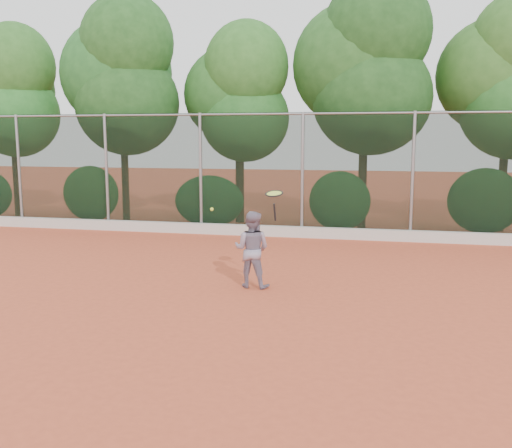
# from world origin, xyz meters

# --- Properties ---
(ground) EXTENTS (80.00, 80.00, 0.00)m
(ground) POSITION_xyz_m (0.00, 0.00, 0.00)
(ground) COLOR #C74E2F
(ground) RESTS_ON ground
(concrete_curb) EXTENTS (24.00, 0.20, 0.30)m
(concrete_curb) POSITION_xyz_m (0.00, 6.82, 0.15)
(concrete_curb) COLOR beige
(concrete_curb) RESTS_ON ground
(tennis_player) EXTENTS (0.76, 0.62, 1.44)m
(tennis_player) POSITION_xyz_m (-0.14, 1.27, 0.72)
(tennis_player) COLOR gray
(tennis_player) RESTS_ON ground
(chainlink_fence) EXTENTS (24.09, 0.09, 3.50)m
(chainlink_fence) POSITION_xyz_m (-0.00, 7.00, 1.86)
(chainlink_fence) COLOR black
(chainlink_fence) RESTS_ON ground
(foliage_backdrop) EXTENTS (23.70, 3.63, 7.55)m
(foliage_backdrop) POSITION_xyz_m (-0.55, 8.98, 4.40)
(foliage_backdrop) COLOR #472B1B
(foliage_backdrop) RESTS_ON ground
(tennis_racket) EXTENTS (0.38, 0.38, 0.57)m
(tennis_racket) POSITION_xyz_m (0.30, 1.19, 1.75)
(tennis_racket) COLOR black
(tennis_racket) RESTS_ON ground
(tennis_ball_in_flight) EXTENTS (0.07, 0.07, 0.07)m
(tennis_ball_in_flight) POSITION_xyz_m (-1.04, 1.68, 1.41)
(tennis_ball_in_flight) COLOR yellow
(tennis_ball_in_flight) RESTS_ON ground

